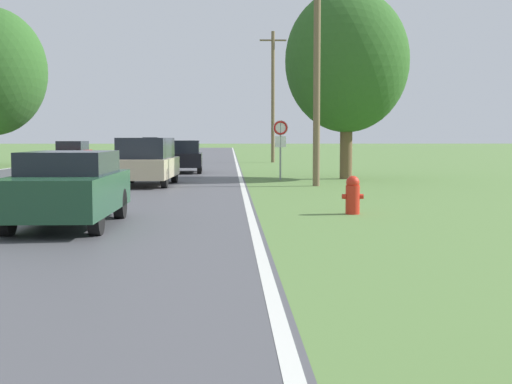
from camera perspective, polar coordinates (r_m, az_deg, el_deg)
The scene contains 10 objects.
fire_hydrant at distance 15.88m, azimuth 7.74°, elevation -0.21°, with size 0.47×0.31×0.85m.
traffic_sign at distance 28.35m, azimuth 1.97°, elevation 4.56°, with size 0.60×0.10×2.38m.
utility_pole_midground at distance 25.09m, azimuth 4.89°, elevation 10.53°, with size 1.80×0.24×8.46m.
utility_pole_far at distance 48.67m, azimuth 1.36°, elevation 7.77°, with size 1.80×0.24×8.83m.
tree_left_verge at distance 29.58m, azimuth 7.29°, elevation 10.33°, with size 5.02×5.02×7.68m.
car_dark_green_sedan_approaching at distance 13.98m, azimuth -14.74°, elevation 0.37°, with size 1.75×4.20×1.43m.
car_champagne_suv_mid_near at distance 25.40m, azimuth -8.75°, elevation 2.51°, with size 2.00×4.68×1.68m.
car_black_hatchback_mid_far at distance 34.40m, azimuth -5.99°, elevation 2.93°, with size 2.06×3.98×1.55m.
car_red_hatchback_receding at distance 45.49m, azimuth -14.45°, elevation 3.09°, with size 1.73×3.51×1.47m.
car_white_suv_distant at distance 81.93m, azimuth -8.39°, elevation 3.79°, with size 2.05×4.59×1.73m.
Camera 1 is at (5.82, 1.86, 1.69)m, focal length 50.00 mm.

